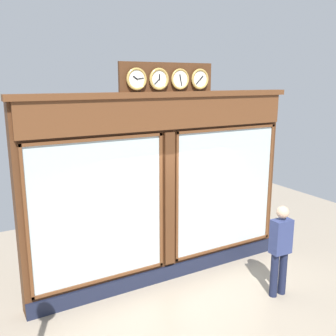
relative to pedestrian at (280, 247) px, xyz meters
name	(u,v)px	position (x,y,z in m)	size (l,w,h in m)	color
shop_facade	(165,187)	(1.44, -1.61, 0.90)	(5.43, 0.42, 4.11)	#4C2B16
pedestrian	(280,247)	(0.00, 0.00, 0.00)	(0.37, 0.24, 1.69)	#191E38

